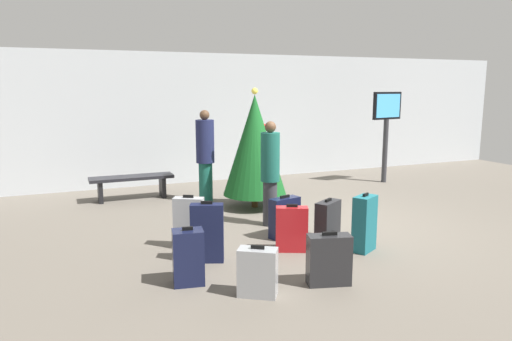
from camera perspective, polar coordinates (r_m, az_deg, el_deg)
The scene contains 16 objects.
ground_plane at distance 7.95m, azimuth 9.72°, elevation -6.55°, with size 16.00×16.00×0.00m, color #665E54.
back_wall at distance 11.72m, azimuth -2.07°, elevation 6.43°, with size 16.00×0.20×3.02m, color #B7BCC1.
holiday_tree at distance 8.81m, azimuth -0.15°, elevation 3.06°, with size 1.19×1.19×2.23m.
flight_info_kiosk at distance 11.57m, azimuth 15.41°, elevation 5.89°, with size 0.85×0.23×2.13m.
waiting_bench at distance 9.86m, azimuth -14.70°, elevation -1.31°, with size 1.64×0.44×0.48m.
traveller_0 at distance 7.67m, azimuth 1.71°, elevation -0.04°, with size 0.43×0.43×1.71m.
traveller_1 at distance 9.33m, azimuth -6.12°, elevation 1.99°, with size 0.41×0.41×1.81m.
suitcase_0 at distance 5.25m, azimuth 0.19°, elevation -12.13°, with size 0.47×0.41×0.57m.
suitcase_1 at distance 6.60m, azimuth 4.31°, elevation -7.03°, with size 0.47×0.34×0.67m.
suitcase_2 at distance 5.59m, azimuth 8.76°, elevation -10.55°, with size 0.53×0.34×0.63m.
suitcase_3 at distance 6.77m, azimuth -8.07°, elevation -6.24°, with size 0.44×0.35×0.77m.
suitcase_4 at distance 6.74m, azimuth 12.90°, elevation -6.23°, with size 0.42×0.36×0.82m.
suitcase_5 at distance 6.21m, azimuth -5.89°, elevation -7.47°, with size 0.46×0.31×0.81m.
suitcase_6 at distance 5.58m, azimuth -8.14°, elevation -10.27°, with size 0.39×0.31×0.68m.
suitcase_7 at distance 7.12m, azimuth 8.62°, elevation -5.99°, with size 0.50×0.41×0.63m.
suitcase_8 at distance 7.19m, azimuth 3.46°, elevation -5.65°, with size 0.52×0.31×0.65m.
Camera 1 is at (-4.13, -6.41, 2.25)m, focal length 33.30 mm.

